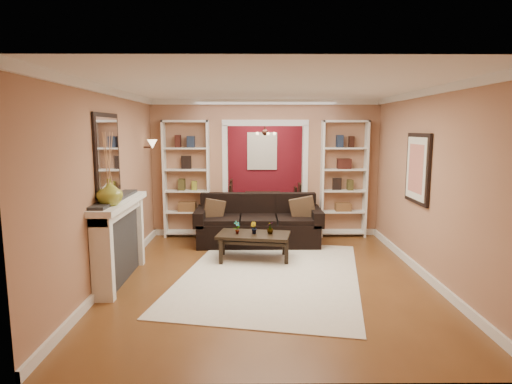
{
  "coord_description": "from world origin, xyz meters",
  "views": [
    {
      "loc": [
        -0.25,
        -7.34,
        2.15
      ],
      "look_at": [
        -0.2,
        -0.8,
        1.17
      ],
      "focal_mm": 30.0,
      "sensor_mm": 36.0,
      "label": 1
    }
  ],
  "objects_px": {
    "sofa": "(258,220)",
    "dining_table": "(265,208)",
    "bookshelf_right": "(344,179)",
    "coffee_table": "(254,247)",
    "fireplace": "(122,241)",
    "bookshelf_left": "(187,179)"
  },
  "relations": [
    {
      "from": "bookshelf_right",
      "to": "dining_table",
      "type": "xyz_separation_m",
      "value": [
        -1.51,
        1.61,
        -0.87
      ]
    },
    {
      "from": "sofa",
      "to": "bookshelf_left",
      "type": "bearing_deg",
      "value": 157.61
    },
    {
      "from": "coffee_table",
      "to": "fireplace",
      "type": "distance_m",
      "value": 2.12
    },
    {
      "from": "bookshelf_left",
      "to": "dining_table",
      "type": "distance_m",
      "value": 2.43
    },
    {
      "from": "sofa",
      "to": "dining_table",
      "type": "xyz_separation_m",
      "value": [
        0.18,
        2.19,
        -0.17
      ]
    },
    {
      "from": "coffee_table",
      "to": "dining_table",
      "type": "bearing_deg",
      "value": 94.63
    },
    {
      "from": "bookshelf_left",
      "to": "bookshelf_right",
      "type": "relative_size",
      "value": 1.0
    },
    {
      "from": "coffee_table",
      "to": "sofa",
      "type": "bearing_deg",
      "value": 94.19
    },
    {
      "from": "bookshelf_left",
      "to": "fireplace",
      "type": "xyz_separation_m",
      "value": [
        -0.54,
        -2.53,
        -0.57
      ]
    },
    {
      "from": "fireplace",
      "to": "dining_table",
      "type": "bearing_deg",
      "value": 62.83
    },
    {
      "from": "sofa",
      "to": "bookshelf_right",
      "type": "xyz_separation_m",
      "value": [
        1.69,
        0.58,
        0.7
      ]
    },
    {
      "from": "bookshelf_right",
      "to": "fireplace",
      "type": "xyz_separation_m",
      "value": [
        -3.64,
        -2.53,
        -0.57
      ]
    },
    {
      "from": "bookshelf_right",
      "to": "fireplace",
      "type": "relative_size",
      "value": 1.35
    },
    {
      "from": "sofa",
      "to": "fireplace",
      "type": "distance_m",
      "value": 2.76
    },
    {
      "from": "fireplace",
      "to": "bookshelf_left",
      "type": "bearing_deg",
      "value": 77.95
    },
    {
      "from": "coffee_table",
      "to": "dining_table",
      "type": "distance_m",
      "value": 3.2
    },
    {
      "from": "coffee_table",
      "to": "bookshelf_left",
      "type": "bearing_deg",
      "value": 139.45
    },
    {
      "from": "dining_table",
      "to": "fireplace",
      "type": "bearing_deg",
      "value": 152.83
    },
    {
      "from": "bookshelf_left",
      "to": "fireplace",
      "type": "distance_m",
      "value": 2.65
    },
    {
      "from": "coffee_table",
      "to": "dining_table",
      "type": "height_order",
      "value": "dining_table"
    },
    {
      "from": "coffee_table",
      "to": "dining_table",
      "type": "relative_size",
      "value": 0.73
    },
    {
      "from": "dining_table",
      "to": "sofa",
      "type": "bearing_deg",
      "value": 175.34
    }
  ]
}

